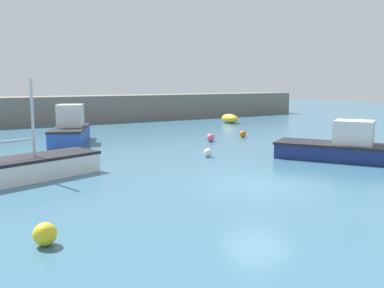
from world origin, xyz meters
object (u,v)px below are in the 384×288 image
Objects in this scene: dinghy_near_pier at (230,118)px; mooring_buoy_pink at (211,138)px; sailboat_twin_hulled at (35,167)px; mooring_buoy_yellow at (45,234)px; motorboat_grey_hull at (70,130)px; mooring_buoy_orange at (243,134)px; mooring_buoy_white at (208,153)px; motorboat_with_cabin at (345,148)px.

mooring_buoy_pink is (-8.40, -9.23, -0.16)m from dinghy_near_pier.
sailboat_twin_hulled is 11.08× the size of mooring_buoy_pink.
sailboat_twin_hulled reaches higher than mooring_buoy_yellow.
mooring_buoy_orange is (10.75, -3.39, -0.58)m from motorboat_grey_hull.
mooring_buoy_yellow is (-5.30, -16.32, -0.53)m from motorboat_grey_hull.
sailboat_twin_hulled reaches higher than mooring_buoy_orange.
mooring_buoy_white is 0.85× the size of mooring_buoy_pink.
mooring_buoy_white is at bearing -125.65° from mooring_buoy_pink.
dinghy_near_pier reaches higher than mooring_buoy_white.
mooring_buoy_pink is (-3.09, -0.64, 0.02)m from mooring_buoy_orange.
motorboat_grey_hull is at bearing 112.91° from dinghy_near_pier.
motorboat_with_cabin is 15.27× the size of mooring_buoy_white.
mooring_buoy_pink is at bearing 5.55° from sailboat_twin_hulled.
motorboat_with_cabin is 19.18m from dinghy_near_pier.
sailboat_twin_hulled is 12.60m from mooring_buoy_pink.
dinghy_near_pier is (6.62, 18.00, -0.20)m from motorboat_with_cabin.
mooring_buoy_pink is at bearing -19.76° from motorboat_with_cabin.
dinghy_near_pier is at bearing 49.74° from mooring_buoy_white.
motorboat_with_cabin is at bearing 164.79° from dinghy_near_pier.
sailboat_twin_hulled reaches higher than mooring_buoy_white.
dinghy_near_pier reaches higher than mooring_buoy_pink.
dinghy_near_pier is 30.33m from mooring_buoy_yellow.
mooring_buoy_pink is (7.66, -4.03, -0.56)m from motorboat_grey_hull.
motorboat_grey_hull is 1.01× the size of sailboat_twin_hulled.
motorboat_grey_hull is 16.89m from dinghy_near_pier.
mooring_buoy_orange reaches higher than mooring_buoy_white.
mooring_buoy_orange is at bearing 96.59° from motorboat_grey_hull.
mooring_buoy_yellow is 12.43m from mooring_buoy_white.
motorboat_grey_hull reaches higher than mooring_buoy_yellow.
motorboat_with_cabin reaches higher than dinghy_near_pier.
dinghy_near_pier is (16.07, 5.20, -0.39)m from motorboat_grey_hull.
mooring_buoy_yellow is at bearing 140.17° from dinghy_near_pier.
dinghy_near_pier is at bearing 58.25° from mooring_buoy_orange.
sailboat_twin_hulled is 13.96m from motorboat_with_cabin.
dinghy_near_pier is 4.33× the size of mooring_buoy_yellow.
mooring_buoy_white is at bearing 144.71° from dinghy_near_pier.
motorboat_grey_hull is at bearing 162.48° from mooring_buoy_orange.
dinghy_near_pier reaches higher than mooring_buoy_yellow.
mooring_buoy_yellow is 1.29× the size of mooring_buoy_white.
motorboat_grey_hull is 11.29m from mooring_buoy_orange.
mooring_buoy_pink is (-1.79, 8.77, -0.37)m from motorboat_with_cabin.
mooring_buoy_yellow reaches higher than mooring_buoy_pink.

